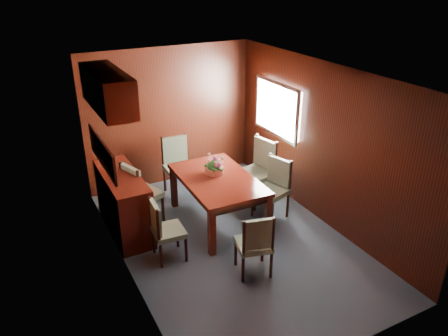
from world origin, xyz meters
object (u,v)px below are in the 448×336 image
chair_head (255,242)px  flower_centerpiece (214,164)px  sideboard (124,203)px  dining_table (218,184)px  chair_right_near (274,185)px  chair_left_near (163,227)px

chair_head → flower_centerpiece: flower_centerpiece is taller
sideboard → dining_table: size_ratio=0.86×
dining_table → flower_centerpiece: size_ratio=5.44×
sideboard → chair_right_near: 2.27m
sideboard → flower_centerpiece: bearing=-11.3°
chair_right_near → flower_centerpiece: flower_centerpiece is taller
chair_head → chair_left_near: bearing=150.3°
dining_table → chair_right_near: 0.89m
flower_centerpiece → sideboard: bearing=168.7°
chair_head → flower_centerpiece: size_ratio=2.98×
chair_left_near → chair_right_near: chair_right_near is taller
chair_right_near → flower_centerpiece: bearing=47.6°
chair_left_near → chair_head: 1.22m
chair_right_near → flower_centerpiece: (-0.83, 0.39, 0.36)m
chair_left_near → chair_head: (0.89, -0.85, 0.01)m
chair_right_near → chair_head: 1.52m
chair_left_near → chair_head: bearing=50.2°
sideboard → dining_table: sideboard is taller
sideboard → chair_left_near: sideboard is taller
chair_right_near → chair_head: bearing=120.9°
flower_centerpiece → chair_left_near: bearing=-148.1°
sideboard → chair_head: size_ratio=1.58×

